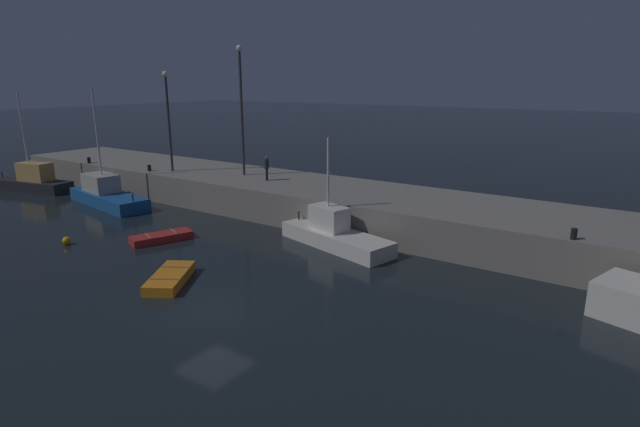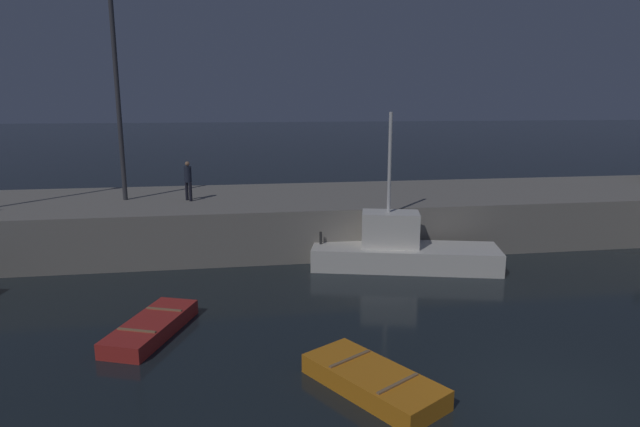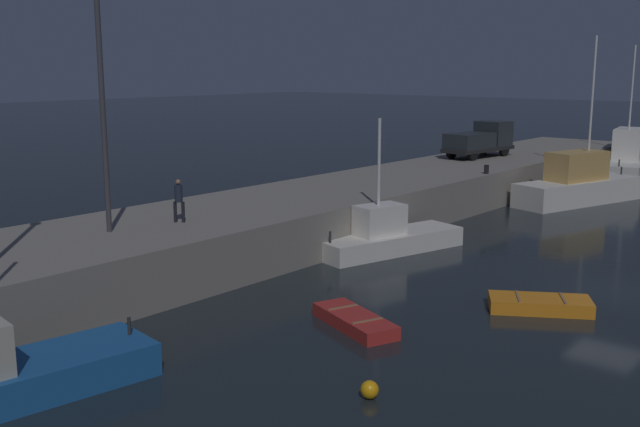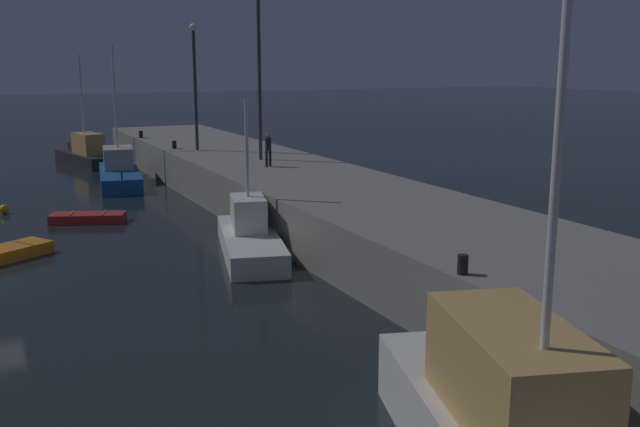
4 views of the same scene
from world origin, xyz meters
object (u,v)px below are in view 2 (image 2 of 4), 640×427
Objects in this scene: fishing_boat_white at (401,250)px; dinghy_orange_near at (152,327)px; dockworker at (188,178)px; lamp_post_east at (116,75)px; rowboat_white_mid at (373,381)px.

dinghy_orange_near is (-8.84, -4.93, -0.48)m from fishing_boat_white.
dinghy_orange_near is at bearing -92.61° from dockworker.
fishing_boat_white is 10.14m from dinghy_orange_near.
dinghy_orange_near is 12.47m from lamp_post_east.
dockworker is (-8.43, 4.21, 2.45)m from fishing_boat_white.
lamp_post_east reaches higher than dockworker.
dinghy_orange_near is 1.00× the size of rowboat_white_mid.
rowboat_white_mid is at bearing -69.00° from dockworker.
lamp_post_east reaches higher than fishing_boat_white.
rowboat_white_mid is at bearing -111.28° from fishing_boat_white.
fishing_boat_white is 9.74m from dockworker.
rowboat_white_mid is 2.11× the size of dockworker.
lamp_post_east is at bearing 103.71° from dinghy_orange_near.
dinghy_orange_near is 2.12× the size of dockworker.
dinghy_orange_near is 0.39× the size of lamp_post_east.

